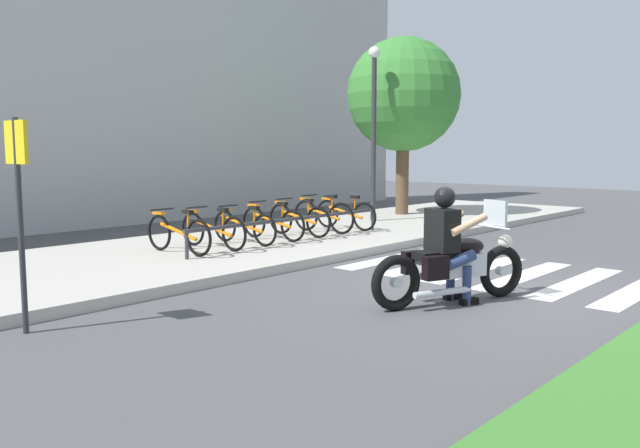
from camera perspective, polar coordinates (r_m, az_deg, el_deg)
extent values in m
plane|color=#4C4C4F|center=(9.12, 13.54, -5.72)|extent=(48.00, 48.00, 0.00)
cube|color=#B7B2A8|center=(12.27, -7.85, -2.10)|extent=(24.00, 4.40, 0.15)
cube|color=white|center=(9.88, 25.83, -5.24)|extent=(2.80, 0.40, 0.01)
cube|color=white|center=(10.12, 21.46, -4.77)|extent=(2.80, 0.40, 0.01)
cube|color=white|center=(10.41, 17.31, -4.30)|extent=(2.80, 0.40, 0.01)
cube|color=white|center=(10.75, 13.41, -3.83)|extent=(2.80, 0.40, 0.01)
cube|color=white|center=(11.14, 9.78, -3.39)|extent=(2.80, 0.40, 0.01)
cube|color=white|center=(11.57, 6.40, -2.96)|extent=(2.80, 0.40, 0.01)
torus|color=black|center=(8.82, 15.47, -3.97)|extent=(0.67, 0.36, 0.67)
cylinder|color=silver|center=(8.82, 15.47, -3.97)|extent=(0.15, 0.14, 0.12)
torus|color=black|center=(7.83, 6.62, -5.09)|extent=(0.67, 0.36, 0.67)
cylinder|color=silver|center=(7.83, 6.62, -5.09)|extent=(0.15, 0.14, 0.12)
cube|color=silver|center=(8.28, 11.33, -3.56)|extent=(0.93, 0.59, 0.28)
ellipsoid|color=black|center=(8.38, 12.57, -1.94)|extent=(0.59, 0.45, 0.22)
cube|color=black|center=(8.12, 10.12, -2.66)|extent=(0.62, 0.47, 0.10)
cube|color=black|center=(8.21, 8.18, -3.30)|extent=(0.34, 0.23, 0.28)
cube|color=black|center=(7.86, 10.02, -3.78)|extent=(0.34, 0.23, 0.28)
cylinder|color=silver|center=(8.63, 14.79, -0.24)|extent=(0.26, 0.59, 0.03)
sphere|color=white|center=(8.79, 15.79, -1.46)|extent=(0.18, 0.18, 0.18)
cube|color=silver|center=(8.63, 14.99, 0.96)|extent=(0.19, 0.39, 0.32)
cylinder|color=silver|center=(8.03, 10.57, -5.85)|extent=(0.78, 0.37, 0.08)
cube|color=black|center=(8.12, 10.57, -0.52)|extent=(0.39, 0.47, 0.52)
sphere|color=black|center=(8.10, 10.80, 2.30)|extent=(0.26, 0.26, 0.26)
cylinder|color=tan|center=(8.42, 10.92, 0.26)|extent=(0.52, 0.28, 0.26)
cylinder|color=tan|center=(8.08, 12.83, -0.05)|extent=(0.52, 0.28, 0.26)
cylinder|color=navy|center=(8.39, 10.67, -2.79)|extent=(0.46, 0.29, 0.24)
cylinder|color=navy|center=(8.52, 11.27, -4.87)|extent=(0.11, 0.11, 0.49)
cube|color=black|center=(8.58, 11.45, -6.17)|extent=(0.26, 0.18, 0.08)
cylinder|color=navy|center=(8.14, 12.04, -3.10)|extent=(0.46, 0.29, 0.24)
cylinder|color=navy|center=(8.27, 12.64, -5.24)|extent=(0.11, 0.11, 0.49)
cube|color=black|center=(8.34, 12.82, -6.58)|extent=(0.26, 0.18, 0.08)
torus|color=black|center=(11.68, -13.78, -0.73)|extent=(0.07, 0.62, 0.62)
torus|color=black|center=(10.86, -10.49, -1.19)|extent=(0.07, 0.62, 0.62)
cylinder|color=orange|center=(11.26, -12.21, -0.63)|extent=(0.09, 0.93, 0.25)
cylinder|color=orange|center=(11.03, -11.39, 0.07)|extent=(0.04, 0.04, 0.38)
cube|color=black|center=(11.01, -11.41, 1.05)|extent=(0.11, 0.20, 0.06)
cylinder|color=black|center=(11.55, -13.53, 1.25)|extent=(0.48, 0.04, 0.03)
cube|color=orange|center=(11.64, -13.83, 0.91)|extent=(0.09, 0.28, 0.04)
torus|color=black|center=(12.12, -10.97, -0.43)|extent=(0.07, 0.61, 0.61)
torus|color=black|center=(11.31, -7.48, -0.86)|extent=(0.07, 0.61, 0.61)
cylinder|color=orange|center=(11.71, -9.29, -0.34)|extent=(0.09, 0.97, 0.26)
cylinder|color=orange|center=(11.49, -8.42, 0.32)|extent=(0.04, 0.04, 0.37)
cube|color=black|center=(11.47, -8.43, 1.24)|extent=(0.11, 0.20, 0.06)
cylinder|color=black|center=(12.00, -10.68, 1.44)|extent=(0.48, 0.04, 0.03)
cube|color=orange|center=(12.09, -11.01, 1.12)|extent=(0.09, 0.28, 0.04)
torus|color=black|center=(12.58, -8.26, -0.16)|extent=(0.07, 0.59, 0.59)
torus|color=black|center=(11.82, -4.83, -0.55)|extent=(0.07, 0.59, 0.59)
cylinder|color=orange|center=(12.18, -6.60, -0.07)|extent=(0.09, 0.94, 0.26)
cylinder|color=orange|center=(11.98, -5.74, 0.55)|extent=(0.04, 0.04, 0.36)
cube|color=black|center=(11.96, -5.75, 1.41)|extent=(0.11, 0.20, 0.06)
cylinder|color=black|center=(12.46, -7.96, 1.59)|extent=(0.48, 0.04, 0.03)
cube|color=orange|center=(12.54, -8.28, 1.29)|extent=(0.09, 0.28, 0.04)
torus|color=black|center=(13.05, -5.75, 0.18)|extent=(0.07, 0.62, 0.62)
torus|color=black|center=(12.34, -2.39, -0.16)|extent=(0.07, 0.62, 0.62)
cylinder|color=orange|center=(12.69, -4.12, 0.30)|extent=(0.09, 0.92, 0.25)
cylinder|color=orange|center=(12.49, -3.27, 0.93)|extent=(0.04, 0.04, 0.38)
cube|color=black|center=(12.48, -3.28, 1.80)|extent=(0.11, 0.20, 0.06)
cylinder|color=black|center=(12.94, -5.45, 1.95)|extent=(0.48, 0.04, 0.03)
cube|color=orange|center=(13.02, -5.77, 1.65)|extent=(0.09, 0.28, 0.04)
torus|color=black|center=(13.55, -3.42, 0.47)|extent=(0.07, 0.63, 0.63)
torus|color=black|center=(12.89, -0.16, 0.16)|extent=(0.07, 0.63, 0.63)
cylinder|color=orange|center=(13.21, -1.83, 0.59)|extent=(0.09, 0.90, 0.25)
cylinder|color=orange|center=(13.03, -1.00, 1.22)|extent=(0.04, 0.04, 0.39)
cube|color=black|center=(13.01, -1.01, 2.07)|extent=(0.11, 0.20, 0.06)
cylinder|color=black|center=(13.45, -3.12, 2.21)|extent=(0.48, 0.04, 0.03)
cube|color=orange|center=(13.52, -3.43, 1.91)|extent=(0.09, 0.28, 0.04)
torus|color=black|center=(14.07, -1.23, 0.76)|extent=(0.07, 0.66, 0.66)
torus|color=black|center=(13.46, 1.87, 0.49)|extent=(0.07, 0.66, 0.66)
cylinder|color=orange|center=(13.75, 0.28, 0.91)|extent=(0.09, 0.86, 0.24)
cylinder|color=orange|center=(13.59, 1.07, 1.55)|extent=(0.04, 0.04, 0.40)
cube|color=black|center=(13.57, 1.07, 2.39)|extent=(0.11, 0.20, 0.06)
cylinder|color=black|center=(13.97, -0.94, 2.51)|extent=(0.48, 0.04, 0.03)
cube|color=orange|center=(14.04, -1.24, 2.20)|extent=(0.09, 0.28, 0.04)
torus|color=black|center=(14.64, 0.64, 0.91)|extent=(0.07, 0.62, 0.62)
torus|color=black|center=(14.02, 3.88, 0.64)|extent=(0.07, 0.62, 0.62)
cylinder|color=orange|center=(14.32, 2.23, 1.03)|extent=(0.09, 0.91, 0.25)
cylinder|color=orange|center=(14.15, 3.05, 1.60)|extent=(0.04, 0.04, 0.38)
cube|color=black|center=(14.14, 3.06, 2.36)|extent=(0.11, 0.20, 0.06)
cylinder|color=black|center=(14.54, 0.96, 2.49)|extent=(0.48, 0.04, 0.03)
cube|color=orange|center=(14.61, 0.65, 2.21)|extent=(0.09, 0.28, 0.04)
cylinder|color=#333338|center=(12.29, -2.33, 0.44)|extent=(5.04, 0.07, 0.07)
cylinder|color=#333338|center=(10.69, -11.51, -1.83)|extent=(0.06, 0.06, 0.45)
cylinder|color=#333338|center=(14.19, 4.59, 0.34)|extent=(0.06, 0.06, 0.45)
cylinder|color=#2D2D33|center=(16.04, 4.68, 7.00)|extent=(0.12, 0.12, 4.07)
sphere|color=white|center=(16.20, 4.75, 14.64)|extent=(0.28, 0.28, 0.28)
cylinder|color=#2D2D33|center=(7.38, -24.57, -0.25)|extent=(0.06, 0.06, 2.23)
cube|color=yellow|center=(7.33, -24.90, 6.47)|extent=(0.04, 0.44, 0.44)
cylinder|color=brown|center=(17.78, 7.16, 4.04)|extent=(0.34, 0.34, 2.28)
sphere|color=#387F33|center=(17.82, 7.26, 11.10)|extent=(3.00, 3.00, 3.00)
cube|color=#B1B1B1|center=(17.11, -21.17, 15.67)|extent=(24.00, 1.20, 9.48)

